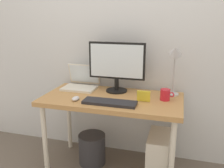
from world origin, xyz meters
TOP-DOWN VIEW (x-y plane):
  - ground_plane at (0.00, 0.00)m, footprint 6.00×6.00m
  - back_wall at (0.00, 0.37)m, footprint 4.40×0.04m
  - desk at (0.00, 0.00)m, footprint 1.22×0.62m
  - monitor at (-0.01, 0.18)m, footprint 0.53×0.20m
  - laptop at (-0.37, 0.20)m, footprint 0.32×0.28m
  - desk_lamp at (0.51, 0.18)m, footprint 0.11×0.16m
  - keyboard at (0.03, -0.17)m, footprint 0.44×0.14m
  - mouse at (-0.27, -0.17)m, footprint 0.06×0.09m
  - coffee_mug at (0.46, 0.05)m, footprint 0.12×0.08m
  - photo_frame at (0.28, -0.04)m, footprint 0.11×0.02m
  - computer_tower at (0.43, -0.03)m, footprint 0.18×0.36m
  - wastebasket at (-0.21, 0.03)m, footprint 0.26×0.26m

SIDE VIEW (x-z plane):
  - ground_plane at x=0.00m, z-range 0.00..0.00m
  - wastebasket at x=-0.21m, z-range 0.00..0.30m
  - computer_tower at x=0.43m, z-range 0.00..0.42m
  - desk at x=0.00m, z-range 0.28..1.00m
  - keyboard at x=0.03m, z-range 0.72..0.74m
  - mouse at x=-0.27m, z-range 0.72..0.75m
  - photo_frame at x=0.28m, z-range 0.72..0.81m
  - coffee_mug at x=0.46m, z-range 0.72..0.81m
  - laptop at x=-0.37m, z-range 0.66..0.88m
  - monitor at x=-0.01m, z-range 0.75..1.21m
  - desk_lamp at x=0.51m, z-range 0.81..1.28m
  - back_wall at x=0.00m, z-range 0.00..2.60m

